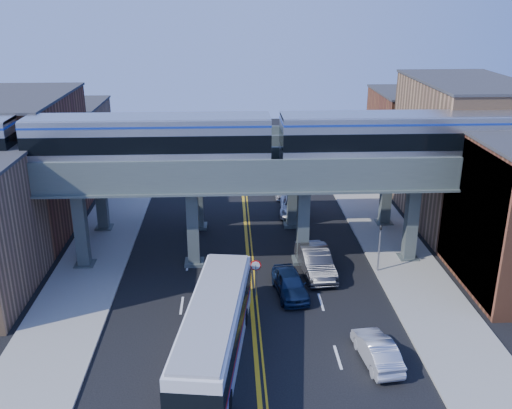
# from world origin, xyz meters

# --- Properties ---
(ground) EXTENTS (120.00, 120.00, 0.00)m
(ground) POSITION_xyz_m (0.00, 0.00, 0.00)
(ground) COLOR black
(ground) RESTS_ON ground
(sidewalk_west) EXTENTS (5.00, 70.00, 0.16)m
(sidewalk_west) POSITION_xyz_m (-11.50, 10.00, 0.08)
(sidewalk_west) COLOR gray
(sidewalk_west) RESTS_ON ground
(sidewalk_east) EXTENTS (5.00, 70.00, 0.16)m
(sidewalk_east) POSITION_xyz_m (11.50, 10.00, 0.08)
(sidewalk_east) COLOR gray
(sidewalk_east) RESTS_ON ground
(building_west_b) EXTENTS (8.00, 14.00, 11.00)m
(building_west_b) POSITION_xyz_m (-18.50, 16.00, 5.50)
(building_west_b) COLOR brown
(building_west_b) RESTS_ON ground
(building_west_c) EXTENTS (8.00, 10.00, 8.00)m
(building_west_c) POSITION_xyz_m (-18.50, 29.00, 4.00)
(building_west_c) COLOR #97714E
(building_west_c) RESTS_ON ground
(building_east_b) EXTENTS (8.00, 14.00, 12.00)m
(building_east_b) POSITION_xyz_m (18.50, 16.00, 6.00)
(building_east_b) COLOR #97714E
(building_east_b) RESTS_ON ground
(building_east_c) EXTENTS (8.00, 10.00, 9.00)m
(building_east_c) POSITION_xyz_m (18.50, 29.00, 4.50)
(building_east_c) COLOR brown
(building_east_c) RESTS_ON ground
(mural_panel) EXTENTS (0.10, 9.50, 9.50)m
(mural_panel) POSITION_xyz_m (14.55, 4.00, 4.75)
(mural_panel) COLOR teal
(mural_panel) RESTS_ON ground
(elevated_viaduct_near) EXTENTS (52.00, 3.60, 7.40)m
(elevated_viaduct_near) POSITION_xyz_m (0.00, 8.00, 6.47)
(elevated_viaduct_near) COLOR #434E4C
(elevated_viaduct_near) RESTS_ON ground
(elevated_viaduct_far) EXTENTS (52.00, 3.60, 7.40)m
(elevated_viaduct_far) POSITION_xyz_m (0.00, 15.00, 6.47)
(elevated_viaduct_far) COLOR #434E4C
(elevated_viaduct_far) RESTS_ON ground
(transit_train) EXTENTS (51.01, 3.20, 3.74)m
(transit_train) POSITION_xyz_m (-6.72, 8.00, 9.42)
(transit_train) COLOR black
(transit_train) RESTS_ON elevated_viaduct_near
(stop_sign) EXTENTS (0.76, 0.09, 2.63)m
(stop_sign) POSITION_xyz_m (0.30, 3.00, 1.76)
(stop_sign) COLOR slate
(stop_sign) RESTS_ON ground
(traffic_signal) EXTENTS (0.15, 0.18, 4.10)m
(traffic_signal) POSITION_xyz_m (9.20, 6.00, 2.30)
(traffic_signal) COLOR slate
(traffic_signal) RESTS_ON ground
(transit_bus) EXTENTS (4.43, 12.84, 3.24)m
(transit_bus) POSITION_xyz_m (-2.25, -3.74, 1.66)
(transit_bus) COLOR silver
(transit_bus) RESTS_ON ground
(car_lane_a) EXTENTS (2.45, 4.90, 1.60)m
(car_lane_a) POSITION_xyz_m (2.59, 3.12, 0.80)
(car_lane_a) COLOR #0F1B38
(car_lane_a) RESTS_ON ground
(car_lane_b) EXTENTS (2.47, 5.81, 1.86)m
(car_lane_b) POSITION_xyz_m (4.70, 6.11, 0.93)
(car_lane_b) COLOR #2B2A2D
(car_lane_b) RESTS_ON ground
(car_lane_c) EXTENTS (2.82, 5.28, 1.41)m
(car_lane_c) POSITION_xyz_m (4.41, 17.92, 0.71)
(car_lane_c) COLOR white
(car_lane_c) RESTS_ON ground
(car_lane_d) EXTENTS (2.27, 5.22, 1.50)m
(car_lane_d) POSITION_xyz_m (4.09, 23.33, 0.75)
(car_lane_d) COLOR silver
(car_lane_d) RESTS_ON ground
(car_parked_curb) EXTENTS (2.05, 4.56, 1.45)m
(car_parked_curb) POSITION_xyz_m (6.50, -4.47, 0.73)
(car_parked_curb) COLOR #ACACB1
(car_parked_curb) RESTS_ON ground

